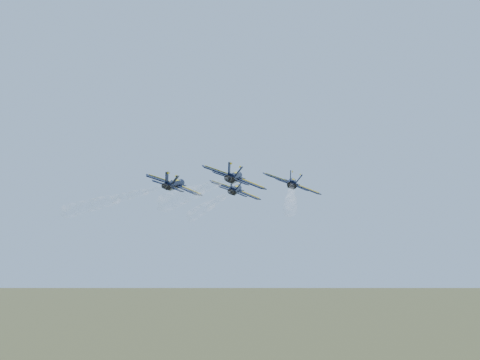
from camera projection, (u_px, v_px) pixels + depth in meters
The scene contains 8 objects.
jet_lead at pixel (236, 190), 118.13m from camera, with size 10.70×15.49×5.08m.
jet_left at pixel (175, 185), 106.82m from camera, with size 10.70×15.49×5.08m.
jet_right at pixel (292, 183), 104.67m from camera, with size 10.70×15.49×5.08m.
jet_slot at pixel (235, 177), 94.01m from camera, with size 10.70×15.49×5.08m.
smoke_trail_lead at pixel (218, 170), 84.13m from camera, with size 19.47×41.41×1.97m.
smoke_trail_left at pixel (126, 159), 72.82m from camera, with size 19.47×41.41×1.97m.
smoke_trail_right at pixel (298, 156), 70.67m from camera, with size 19.47×41.41×1.97m.
smoke_trail_slot at pixel (209, 142), 60.01m from camera, with size 19.47×41.41×1.97m.
Camera 1 is at (48.98, -96.58, 91.32)m, focal length 40.00 mm.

